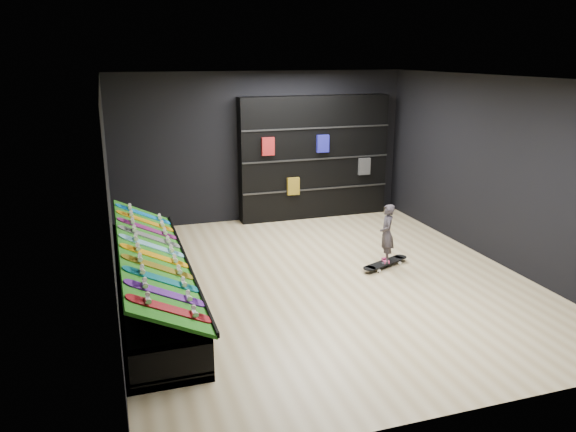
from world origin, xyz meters
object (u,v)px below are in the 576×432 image
object	(u,v)px
display_rack	(152,284)
floor_skateboard	(385,264)
back_shelving	(314,157)
child	(386,245)

from	to	relation	value
display_rack	floor_skateboard	size ratio (longest dim) A/B	4.59
back_shelving	child	distance (m)	3.27
display_rack	child	xyz separation A→B (m)	(3.69, 0.17, 0.13)
display_rack	floor_skateboard	bearing A→B (deg)	2.61
back_shelving	child	bearing A→B (deg)	-88.72
back_shelving	display_rack	bearing A→B (deg)	-137.51
back_shelving	child	xyz separation A→B (m)	(0.07, -3.15, -0.88)
child	display_rack	bearing A→B (deg)	-67.32
back_shelving	floor_skateboard	bearing A→B (deg)	-88.72
child	back_shelving	bearing A→B (deg)	-158.65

